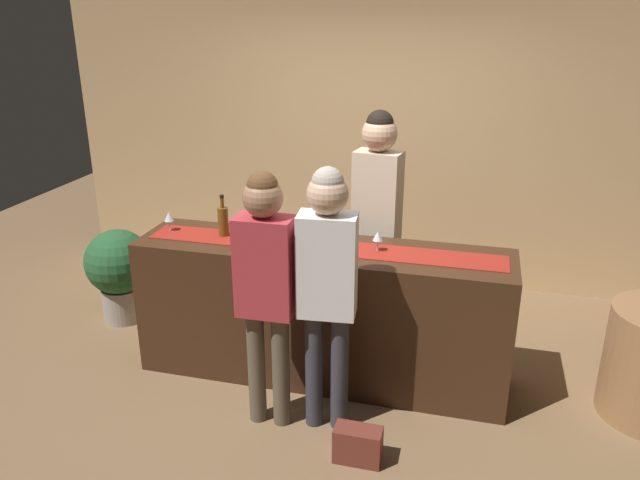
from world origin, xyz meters
name	(u,v)px	position (x,y,z in m)	size (l,w,h in m)	color
ground_plane	(321,372)	(0.00, 0.00, 0.00)	(10.00, 10.00, 0.00)	brown
back_wall	(373,128)	(0.00, 1.90, 1.45)	(6.00, 0.12, 2.90)	tan
bar_counter	(321,312)	(0.00, 0.00, 0.49)	(2.58, 0.60, 0.98)	#3D2314
counter_runner_cloth	(321,247)	(0.00, 0.00, 0.99)	(2.45, 0.28, 0.01)	maroon
wine_bottle_amber	(223,221)	(-0.72, 0.03, 1.10)	(0.07, 0.07, 0.30)	brown
wine_bottle_green	(325,230)	(0.02, 0.03, 1.10)	(0.07, 0.07, 0.30)	#194723
wine_glass_near_customer	(378,237)	(0.38, 0.02, 1.09)	(0.07, 0.07, 0.14)	silver
wine_glass_mid_counter	(169,217)	(-1.14, 0.03, 1.09)	(0.07, 0.07, 0.14)	silver
bartender	(377,202)	(0.28, 0.58, 1.15)	(0.37, 0.26, 1.83)	#26262B
customer_sipping	(327,275)	(0.18, -0.56, 1.04)	(0.36, 0.24, 1.69)	#33333D
customer_browsing	(266,276)	(-0.18, -0.62, 1.02)	(0.34, 0.23, 1.65)	brown
potted_plant_tall	(119,269)	(-1.84, 0.38, 0.46)	(0.54, 0.54, 0.80)	#9E9389
handbag	(358,445)	(0.44, -0.85, 0.11)	(0.28, 0.14, 0.22)	brown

